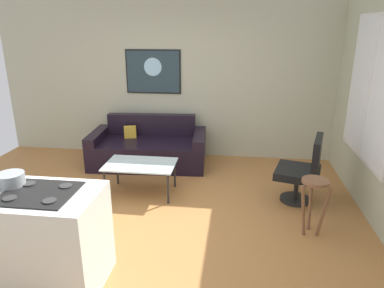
{
  "coord_description": "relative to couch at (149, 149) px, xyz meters",
  "views": [
    {
      "loc": [
        0.99,
        -3.64,
        2.23
      ],
      "look_at": [
        0.4,
        0.9,
        0.7
      ],
      "focal_mm": 33.24,
      "sensor_mm": 36.0,
      "label": 1
    }
  ],
  "objects": [
    {
      "name": "bar_stool",
      "position": [
        2.32,
        -1.85,
        0.22
      ],
      "size": [
        0.34,
        0.33,
        0.65
      ],
      "color": "brown",
      "rests_on": "ground"
    },
    {
      "name": "armchair",
      "position": [
        2.34,
        -1.08,
        0.19
      ],
      "size": [
        0.68,
        0.69,
        0.91
      ],
      "color": "black",
      "rests_on": "ground"
    },
    {
      "name": "wall_painting",
      "position": [
        -0.01,
        0.54,
        1.22
      ],
      "size": [
        0.96,
        0.03,
        0.75
      ],
      "color": "black"
    },
    {
      "name": "window",
      "position": [
        3.04,
        -0.95,
        1.23
      ],
      "size": [
        0.03,
        1.56,
        1.78
      ],
      "color": "silver"
    },
    {
      "name": "ground",
      "position": [
        0.46,
        -1.85,
        -0.28
      ],
      "size": [
        6.4,
        6.4,
        0.04
      ],
      "primitive_type": "cube",
      "color": "#A96F3A"
    },
    {
      "name": "back_wall",
      "position": [
        0.46,
        0.58,
        1.14
      ],
      "size": [
        6.4,
        0.05,
        2.8
      ],
      "primitive_type": "cube",
      "color": "#B0B196",
      "rests_on": "ground"
    },
    {
      "name": "couch",
      "position": [
        0.0,
        0.0,
        0.0
      ],
      "size": [
        1.93,
        1.04,
        0.78
      ],
      "color": "black",
      "rests_on": "ground"
    },
    {
      "name": "mixing_bowl",
      "position": [
        -0.49,
        -2.88,
        0.68
      ],
      "size": [
        0.24,
        0.24,
        0.12
      ],
      "color": "#909599",
      "rests_on": "kitchen_counter"
    },
    {
      "name": "coffee_table",
      "position": [
        0.16,
        -1.1,
        0.14
      ],
      "size": [
        0.95,
        0.6,
        0.44
      ],
      "color": "silver",
      "rests_on": "ground"
    },
    {
      "name": "kitchen_counter",
      "position": [
        -0.45,
        -2.98,
        0.18
      ],
      "size": [
        1.53,
        0.69,
        0.91
      ],
      "color": "silver",
      "rests_on": "ground"
    }
  ]
}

